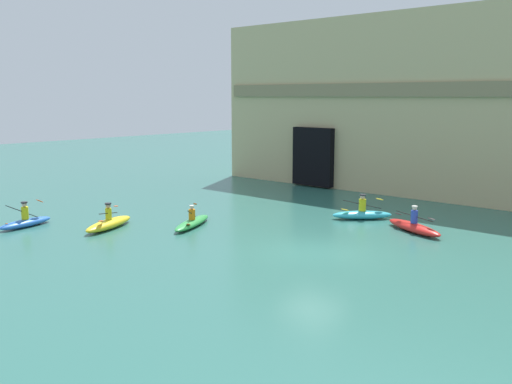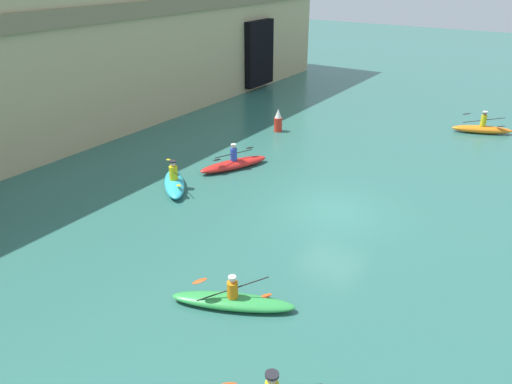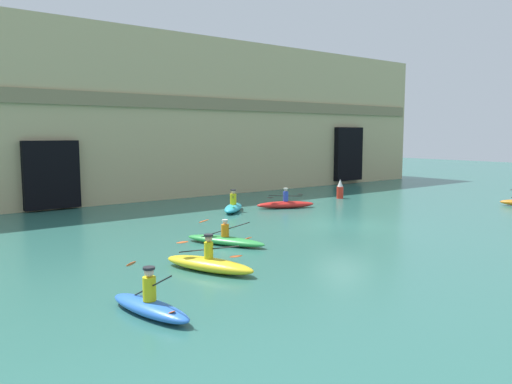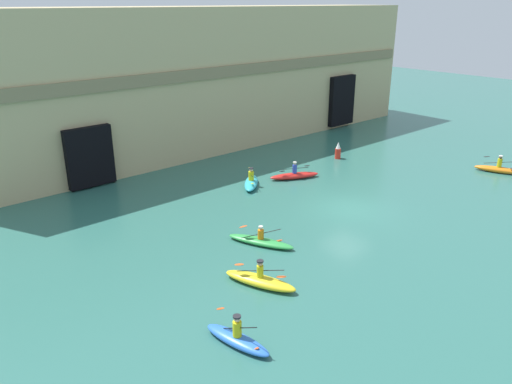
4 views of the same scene
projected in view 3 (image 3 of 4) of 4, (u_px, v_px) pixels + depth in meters
The scene contains 8 objects.
ground_plane at pixel (343, 225), 24.14m from camera, with size 120.00×120.00×0.00m, color #2D665B.
cliff_bluff at pixel (205, 119), 38.69m from camera, with size 41.03×7.50×11.09m.
kayak_green at pixel (225, 240), 19.80m from camera, with size 2.14×3.53×1.01m.
kayak_red at pixel (286, 204), 29.54m from camera, with size 3.49×2.17×1.21m.
kayak_cyan at pixel (233, 207), 28.24m from camera, with size 2.72×2.70×1.26m.
kayak_blue at pixel (150, 305), 12.11m from camera, with size 1.24×2.90×1.24m.
kayak_yellow at pixel (209, 264), 15.97m from camera, with size 1.99×3.42×1.21m.
marker_buoy at pixel (340, 190), 33.97m from camera, with size 0.45×0.45×1.31m.
Camera 3 is at (-17.89, -16.24, 4.39)m, focal length 35.00 mm.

